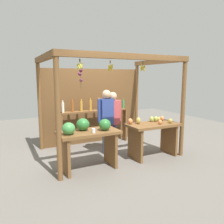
{
  "coord_description": "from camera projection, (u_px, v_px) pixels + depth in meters",
  "views": [
    {
      "loc": [
        -2.41,
        -4.98,
        1.93
      ],
      "look_at": [
        0.0,
        -0.2,
        1.08
      ],
      "focal_mm": 35.54,
      "sensor_mm": 36.0,
      "label": 1
    }
  ],
  "objects": [
    {
      "name": "vendor_woman",
      "position": [
        113.0,
        117.0,
        5.64
      ],
      "size": [
        0.48,
        0.21,
        1.55
      ],
      "rotation": [
        0.0,
        0.0,
        0.11
      ],
      "color": "#4A4A7C",
      "rests_on": "ground"
    },
    {
      "name": "bottle_shelf_unit",
      "position": [
        95.0,
        117.0,
        6.29
      ],
      "size": [
        2.01,
        0.22,
        1.35
      ],
      "color": "brown",
      "rests_on": "ground"
    },
    {
      "name": "market_stall",
      "position": [
        100.0,
        97.0,
        5.96
      ],
      "size": [
        3.13,
        2.16,
        2.4
      ],
      "color": "brown",
      "rests_on": "ground"
    },
    {
      "name": "ground_plane",
      "position": [
        108.0,
        152.0,
        5.76
      ],
      "size": [
        12.0,
        12.0,
        0.0
      ],
      "primitive_type": "plane",
      "color": "slate",
      "rests_on": "ground"
    },
    {
      "name": "vendor_man",
      "position": [
        107.0,
        116.0,
        5.53
      ],
      "size": [
        0.48,
        0.22,
        1.61
      ],
      "rotation": [
        0.0,
        0.0,
        0.11
      ],
      "color": "#445367",
      "rests_on": "ground"
    },
    {
      "name": "fruit_counter_left",
      "position": [
        88.0,
        137.0,
        4.59
      ],
      "size": [
        1.26,
        0.64,
        1.07
      ],
      "color": "brown",
      "rests_on": "ground"
    },
    {
      "name": "fruit_counter_right",
      "position": [
        153.0,
        132.0,
        5.37
      ],
      "size": [
        1.26,
        0.64,
        0.98
      ],
      "color": "brown",
      "rests_on": "ground"
    }
  ]
}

